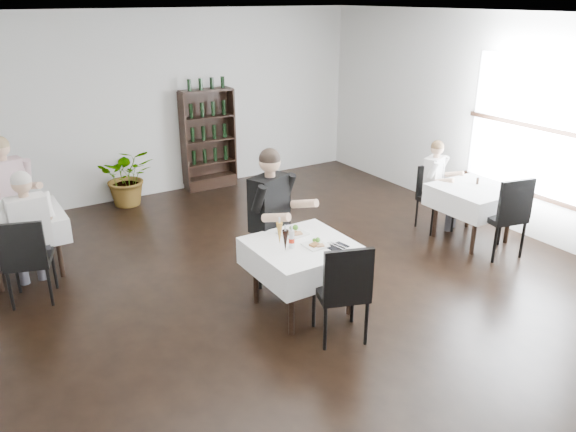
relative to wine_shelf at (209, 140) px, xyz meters
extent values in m
plane|color=black|center=(-0.60, -4.31, -0.85)|extent=(9.00, 9.00, 0.00)
plane|color=white|center=(-0.60, -4.31, 2.15)|extent=(9.00, 9.00, 0.00)
plane|color=silver|center=(-0.60, 0.19, 0.65)|extent=(7.00, 0.00, 7.00)
plane|color=silver|center=(2.90, -4.31, 0.65)|extent=(0.00, 9.00, 9.00)
cube|color=white|center=(2.88, -4.31, 0.70)|extent=(0.03, 2.20, 1.80)
cube|color=black|center=(2.86, -4.31, -0.22)|extent=(0.05, 2.30, 0.06)
cube|color=black|center=(0.00, 0.01, -0.75)|extent=(0.90, 0.28, 0.20)
cylinder|color=black|center=(-1.27, -4.68, -0.49)|extent=(0.06, 0.06, 0.71)
cylinder|color=black|center=(-1.27, -3.95, -0.49)|extent=(0.06, 0.06, 0.71)
cylinder|color=black|center=(-0.53, -4.68, -0.49)|extent=(0.06, 0.06, 0.71)
cylinder|color=black|center=(-0.53, -3.95, -0.49)|extent=(0.06, 0.06, 0.71)
cube|color=black|center=(-0.90, -4.31, -0.12)|extent=(0.85, 0.85, 0.04)
cube|color=white|center=(-0.90, -4.31, -0.23)|extent=(1.03, 1.03, 0.30)
cylinder|color=black|center=(-2.96, -2.15, -0.49)|extent=(0.06, 0.06, 0.71)
cylinder|color=black|center=(-2.96, -1.47, -0.49)|extent=(0.06, 0.06, 0.71)
cube|color=black|center=(-3.30, -1.81, -0.12)|extent=(0.80, 0.80, 0.04)
cube|color=white|center=(-3.30, -1.81, -0.23)|extent=(0.98, 0.98, 0.30)
cylinder|color=black|center=(1.76, -4.35, -0.49)|extent=(0.06, 0.06, 0.71)
cylinder|color=black|center=(1.76, -3.67, -0.49)|extent=(0.06, 0.06, 0.71)
cylinder|color=black|center=(2.44, -4.35, -0.49)|extent=(0.06, 0.06, 0.71)
cylinder|color=black|center=(2.44, -3.67, -0.49)|extent=(0.06, 0.06, 0.71)
cube|color=black|center=(2.10, -4.01, -0.12)|extent=(0.80, 0.80, 0.04)
cube|color=white|center=(2.10, -4.01, -0.23)|extent=(0.98, 0.98, 0.30)
imported|color=#29551D|center=(-1.49, -0.11, -0.37)|extent=(1.04, 0.96, 0.95)
cylinder|color=black|center=(-1.07, -3.70, -0.60)|extent=(0.04, 0.04, 0.50)
cylinder|color=black|center=(-0.94, -3.29, -0.60)|extent=(0.04, 0.04, 0.50)
cylinder|color=black|center=(-0.66, -3.83, -0.60)|extent=(0.04, 0.04, 0.50)
cylinder|color=black|center=(-0.53, -3.43, -0.60)|extent=(0.04, 0.04, 0.50)
cube|color=black|center=(-0.80, -3.56, -0.32)|extent=(0.63, 0.63, 0.08)
cube|color=black|center=(-0.73, -3.35, -0.03)|extent=(0.49, 0.21, 0.54)
cylinder|color=black|center=(-0.61, -4.82, -0.61)|extent=(0.04, 0.04, 0.48)
cylinder|color=black|center=(-0.74, -5.21, -0.61)|extent=(0.04, 0.04, 0.48)
cylinder|color=black|center=(-1.00, -4.69, -0.61)|extent=(0.04, 0.04, 0.48)
cylinder|color=black|center=(-1.13, -5.08, -0.61)|extent=(0.04, 0.04, 0.48)
cube|color=black|center=(-0.87, -4.95, -0.34)|extent=(0.61, 0.61, 0.07)
cube|color=black|center=(-0.94, -5.15, -0.06)|extent=(0.47, 0.21, 0.52)
cylinder|color=black|center=(-3.14, -1.48, -0.59)|extent=(0.04, 0.04, 0.52)
cylinder|color=black|center=(-3.26, -1.04, -0.59)|extent=(0.04, 0.04, 0.52)
cube|color=black|center=(-3.42, -1.32, -0.30)|extent=(0.63, 0.63, 0.08)
cylinder|color=black|center=(-3.08, -2.43, -0.62)|extent=(0.04, 0.04, 0.46)
cylinder|color=black|center=(-3.20, -2.81, -0.62)|extent=(0.04, 0.04, 0.46)
cylinder|color=black|center=(-3.46, -2.31, -0.62)|extent=(0.04, 0.04, 0.46)
cylinder|color=black|center=(-3.58, -2.69, -0.62)|extent=(0.04, 0.04, 0.46)
cube|color=black|center=(-3.33, -2.56, -0.36)|extent=(0.57, 0.57, 0.07)
cube|color=black|center=(-3.39, -2.76, -0.09)|extent=(0.45, 0.18, 0.50)
cylinder|color=black|center=(1.74, -3.63, -0.64)|extent=(0.03, 0.03, 0.42)
cylinder|color=black|center=(1.80, -3.27, -0.64)|extent=(0.03, 0.03, 0.42)
cylinder|color=black|center=(2.10, -3.69, -0.64)|extent=(0.03, 0.03, 0.42)
cylinder|color=black|center=(2.16, -3.33, -0.64)|extent=(0.03, 0.03, 0.42)
cube|color=black|center=(1.95, -3.48, -0.40)|extent=(0.48, 0.48, 0.06)
cube|color=black|center=(1.98, -3.29, -0.15)|extent=(0.42, 0.11, 0.46)
cylinder|color=black|center=(2.30, -4.34, -0.60)|extent=(0.04, 0.04, 0.50)
cylinder|color=black|center=(2.21, -4.76, -0.60)|extent=(0.04, 0.04, 0.50)
cylinder|color=black|center=(1.88, -4.25, -0.60)|extent=(0.04, 0.04, 0.50)
cylinder|color=black|center=(1.79, -4.67, -0.60)|extent=(0.04, 0.04, 0.50)
cube|color=black|center=(2.04, -4.51, -0.32)|extent=(0.59, 0.59, 0.08)
cube|color=black|center=(2.00, -4.73, -0.03)|extent=(0.50, 0.16, 0.54)
cube|color=#403F47|center=(-0.93, -3.87, -0.21)|extent=(0.32, 0.50, 0.16)
cylinder|color=#403F47|center=(-0.86, -4.06, -0.57)|extent=(0.13, 0.13, 0.56)
cube|color=#403F47|center=(-0.72, -3.79, -0.21)|extent=(0.32, 0.50, 0.16)
cylinder|color=#403F47|center=(-0.64, -3.98, -0.57)|extent=(0.13, 0.13, 0.56)
cube|color=black|center=(-0.90, -3.63, 0.17)|extent=(0.52, 0.40, 0.63)
cylinder|color=tan|center=(-1.04, -4.01, 0.15)|extent=(0.21, 0.36, 0.18)
cylinder|color=tan|center=(-0.55, -3.82, 0.15)|extent=(0.21, 0.36, 0.18)
sphere|color=tan|center=(-0.90, -3.65, 0.65)|extent=(0.24, 0.24, 0.24)
sphere|color=black|center=(-0.90, -3.65, 0.68)|extent=(0.24, 0.24, 0.24)
cube|color=#403F47|center=(-3.38, -1.37, -0.23)|extent=(0.24, 0.48, 0.15)
cylinder|color=#403F47|center=(-3.34, -1.56, -0.58)|extent=(0.12, 0.12, 0.54)
cube|color=#403F47|center=(-3.16, -1.32, -0.23)|extent=(0.24, 0.48, 0.15)
cylinder|color=#403F47|center=(-3.12, -1.52, -0.58)|extent=(0.12, 0.12, 0.54)
cube|color=#C3A1A8|center=(-3.31, -1.14, 0.13)|extent=(0.48, 0.32, 0.60)
cylinder|color=tan|center=(-3.00, -1.38, 0.11)|extent=(0.15, 0.35, 0.17)
sphere|color=tan|center=(-3.30, -1.16, 0.59)|extent=(0.23, 0.23, 0.23)
cube|color=#403F47|center=(-3.17, -2.28, -0.28)|extent=(0.17, 0.43, 0.14)
cylinder|color=#403F47|center=(-3.18, -2.10, -0.60)|extent=(0.11, 0.11, 0.50)
cube|color=#403F47|center=(-3.37, -2.29, -0.28)|extent=(0.17, 0.43, 0.14)
cylinder|color=#403F47|center=(-3.38, -2.11, -0.60)|extent=(0.11, 0.11, 0.50)
cube|color=white|center=(-3.26, -2.48, 0.06)|extent=(0.42, 0.25, 0.56)
cylinder|color=tan|center=(-3.04, -2.19, 0.04)|extent=(0.10, 0.32, 0.16)
cylinder|color=tan|center=(-3.51, -2.22, 0.04)|extent=(0.10, 0.32, 0.16)
sphere|color=tan|center=(-3.26, -2.46, 0.48)|extent=(0.21, 0.21, 0.21)
sphere|color=beige|center=(-3.26, -2.46, 0.51)|extent=(0.21, 0.21, 0.21)
cube|color=#403F47|center=(2.02, -3.49, -0.35)|extent=(0.26, 0.39, 0.12)
cylinder|color=#403F47|center=(2.09, -3.63, -0.63)|extent=(0.10, 0.10, 0.43)
cube|color=#403F47|center=(2.19, -3.42, -0.35)|extent=(0.26, 0.39, 0.12)
cylinder|color=#403F47|center=(2.25, -3.57, -0.63)|extent=(0.10, 0.10, 0.43)
cube|color=white|center=(2.04, -3.30, -0.06)|extent=(0.40, 0.32, 0.49)
cylinder|color=tan|center=(1.94, -3.60, -0.08)|extent=(0.17, 0.28, 0.14)
cylinder|color=tan|center=(2.32, -3.44, -0.08)|extent=(0.17, 0.28, 0.14)
sphere|color=tan|center=(2.05, -3.31, 0.31)|extent=(0.19, 0.19, 0.19)
sphere|color=brown|center=(2.05, -3.31, 0.34)|extent=(0.19, 0.19, 0.19)
cube|color=white|center=(-0.85, -4.05, -0.07)|extent=(0.30, 0.30, 0.02)
cube|color=brown|center=(-0.88, -4.07, -0.04)|extent=(0.13, 0.11, 0.03)
sphere|color=#3E7B21|center=(-0.79, -4.00, -0.03)|extent=(0.06, 0.06, 0.06)
cube|color=#8F6041|center=(-0.83, -4.11, -0.05)|extent=(0.11, 0.09, 0.02)
cube|color=white|center=(-0.81, -4.43, -0.07)|extent=(0.23, 0.23, 0.02)
cube|color=brown|center=(-0.84, -4.45, -0.05)|extent=(0.10, 0.09, 0.02)
sphere|color=#3E7B21|center=(-0.76, -4.39, -0.03)|extent=(0.05, 0.05, 0.05)
cube|color=#8F6041|center=(-0.80, -4.48, -0.05)|extent=(0.10, 0.08, 0.02)
cone|color=black|center=(-1.14, -4.37, 0.04)|extent=(0.07, 0.07, 0.23)
cylinder|color=silver|center=(-1.14, -4.37, 0.18)|extent=(0.02, 0.02, 0.06)
cone|color=#B47F2E|center=(-1.10, -4.19, 0.04)|extent=(0.07, 0.07, 0.24)
cylinder|color=silver|center=(-1.10, -4.19, 0.19)|extent=(0.02, 0.02, 0.06)
cylinder|color=silver|center=(-1.05, -4.33, 0.02)|extent=(0.06, 0.06, 0.19)
cylinder|color=#BA1E0A|center=(-1.05, -4.33, 0.00)|extent=(0.06, 0.06, 0.05)
cylinder|color=silver|center=(-1.05, -4.33, 0.14)|extent=(0.02, 0.02, 0.05)
cube|color=black|center=(-0.64, -4.57, -0.07)|extent=(0.23, 0.19, 0.01)
cylinder|color=silver|center=(-0.66, -4.57, -0.06)|extent=(0.05, 0.23, 0.01)
cylinder|color=silver|center=(-0.61, -4.57, -0.06)|extent=(0.06, 0.23, 0.01)
cylinder|color=black|center=(2.23, -3.93, -0.03)|extent=(0.04, 0.04, 0.09)
camera|label=1|loc=(-3.85, -8.76, 2.36)|focal=35.00mm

